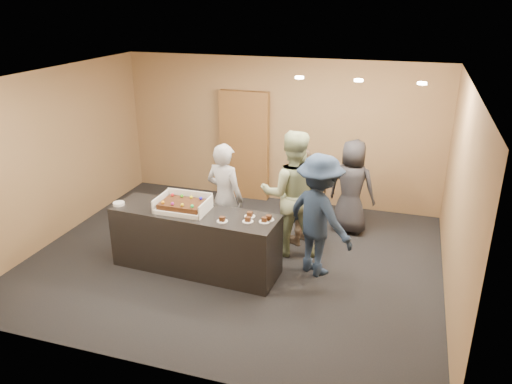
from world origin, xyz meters
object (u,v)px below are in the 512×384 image
Objects in this scene: cake_box at (184,207)px; person_sage_man at (292,193)px; person_navy_man at (319,215)px; sheet_cake at (183,204)px; person_brown_extra at (303,197)px; storage_cabinet at (244,146)px; serving_counter at (196,241)px; person_dark_suit at (352,187)px; person_server_grey at (225,198)px; plate_stack at (119,204)px.

person_sage_man reaches higher than cake_box.
sheet_cake is at bearing 46.87° from person_navy_man.
cake_box is 0.06m from sheet_cake.
person_navy_man is 1.12× the size of person_brown_extra.
storage_cabinet is at bearing -18.44° from person_navy_man.
serving_counter is 3.93× the size of sheet_cake.
cake_box is 2.84m from person_dark_suit.
serving_counter is 1.84m from person_brown_extra.
person_server_grey is 1.23m from person_brown_extra.
cake_box is (-0.17, 0.03, 0.50)m from serving_counter.
cake_box is 0.45× the size of person_brown_extra.
person_navy_man is 1.11× the size of person_dark_suit.
plate_stack is 0.09× the size of person_navy_man.
serving_counter is 0.57m from sheet_cake.
person_sage_man reaches higher than person_dark_suit.
person_dark_suit is at bearing -144.31° from person_sage_man.
person_sage_man is (1.40, -1.93, -0.08)m from storage_cabinet.
sheet_cake is at bearing 78.28° from person_server_grey.
person_brown_extra is at bearing -139.22° from person_server_grey.
storage_cabinet is 2.84m from cake_box.
person_sage_man reaches higher than sheet_cake.
person_sage_man is 1.27m from person_dark_suit.
person_brown_extra reaches higher than serving_counter.
cake_box is at bearing -88.67° from storage_cabinet.
person_navy_man is at bearing 13.71° from sheet_cake.
storage_cabinet is at bearing -70.68° from person_sage_man.
person_server_grey reaches higher than serving_counter.
person_navy_man reaches higher than person_dark_suit.
person_server_grey is at bearing 22.67° from person_navy_man.
person_dark_suit is at bearing 170.60° from person_brown_extra.
person_server_grey is (1.32, 0.83, -0.07)m from plate_stack.
person_sage_man is (1.34, 0.93, -0.03)m from sheet_cake.
person_navy_man reaches higher than sheet_cake.
storage_cabinet reaches higher than person_sage_man.
person_server_grey is (0.35, 0.70, -0.09)m from cake_box.
person_dark_suit is at bearing -23.14° from storage_cabinet.
plate_stack is 2.87m from person_navy_man.
storage_cabinet is 2.39m from person_sage_man.
plate_stack is at bearing -171.53° from serving_counter.
person_brown_extra is (1.51, -1.57, -0.25)m from storage_cabinet.
person_server_grey reaches higher than plate_stack.
person_navy_man is (1.84, 0.45, -0.12)m from sheet_cake.
plate_stack is 2.79m from person_brown_extra.
storage_cabinet is 1.22× the size of person_server_grey.
plate_stack reaches higher than serving_counter.
plate_stack is 1.56m from person_server_grey.
person_sage_man is at bearing 63.45° from person_dark_suit.
person_dark_suit is at bearing 48.18° from serving_counter.
storage_cabinet is at bearing -12.12° from person_dark_suit.
person_navy_man is at bearing -51.60° from storage_cabinet.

